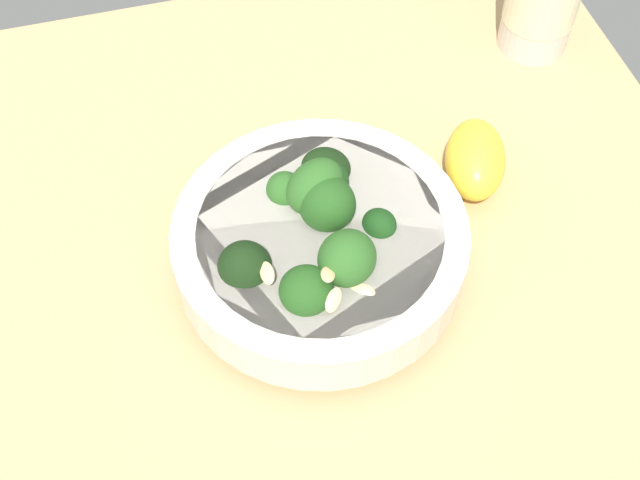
{
  "coord_description": "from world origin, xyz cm",
  "views": [
    {
      "loc": [
        39.36,
        -13.53,
        53.54
      ],
      "look_at": [
        5.54,
        -4.21,
        4.0
      ],
      "focal_mm": 46.61,
      "sensor_mm": 36.0,
      "label": 1
    }
  ],
  "objects": [
    {
      "name": "bowl_of_broccoli",
      "position": [
        5.52,
        -4.26,
        3.76
      ],
      "size": [
        21.66,
        21.66,
        9.49
      ],
      "color": "silver",
      "rests_on": "ground_plane"
    },
    {
      "name": "lemon_wedge",
      "position": [
        -0.11,
        10.4,
        2.35
      ],
      "size": [
        9.11,
        7.3,
        4.69
      ],
      "primitive_type": "ellipsoid",
      "rotation": [
        0.0,
        0.0,
        5.93
      ],
      "color": "yellow",
      "rests_on": "ground_plane"
    },
    {
      "name": "ground_plane",
      "position": [
        0.0,
        0.0,
        -1.7
      ],
      "size": [
        58.6,
        58.6,
        3.4
      ],
      "primitive_type": "cube",
      "color": "tan"
    }
  ]
}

